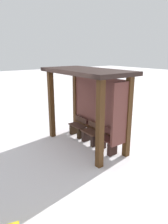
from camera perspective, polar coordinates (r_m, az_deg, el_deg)
The scene contains 5 objects.
ground_plane at distance 7.01m, azimuth 0.40°, elevation -9.03°, with size 60.00×60.00×0.00m, color white.
bus_shelter at distance 6.49m, azimuth 2.07°, elevation 5.51°, with size 3.09×1.51×2.50m.
bench_left_inside at distance 7.63m, azimuth -1.72°, elevation -4.55°, with size 0.70×0.36×0.70m.
bench_center_inside at distance 7.03m, azimuth 2.01°, elevation -6.35°, with size 0.70×0.39×0.71m.
bench_right_inside at distance 6.48m, azimuth 6.45°, elevation -8.42°, with size 0.70×0.38×0.73m.
Camera 1 is at (5.06, -3.82, 3.00)m, focal length 32.97 mm.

